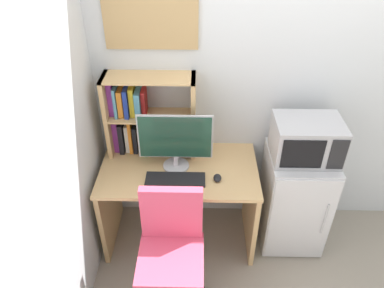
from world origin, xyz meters
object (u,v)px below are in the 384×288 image
object	(u,v)px
computer_mouse	(217,178)
mini_fridge	(294,199)
hutch_bookshelf	(139,116)
keyboard	(175,179)
microwave	(307,140)
wall_corkboard	(150,16)
monitor	(175,140)
desk_chair	(172,259)

from	to	relation	value
computer_mouse	mini_fridge	distance (m)	0.75
hutch_bookshelf	keyboard	size ratio (longest dim) A/B	1.56
keyboard	microwave	distance (m)	0.99
wall_corkboard	monitor	bearing A→B (deg)	-61.62
monitor	computer_mouse	bearing A→B (deg)	-25.59
desk_chair	wall_corkboard	distance (m)	1.66
desk_chair	wall_corkboard	world-z (taller)	wall_corkboard
computer_mouse	wall_corkboard	xyz separation A→B (m)	(-0.47, 0.45, 1.02)
hutch_bookshelf	computer_mouse	xyz separation A→B (m)	(0.60, -0.36, -0.30)
computer_mouse	mini_fridge	bearing A→B (deg)	14.17
computer_mouse	wall_corkboard	size ratio (longest dim) A/B	0.13
keyboard	microwave	xyz separation A→B (m)	(0.95, 0.18, 0.24)
keyboard	computer_mouse	world-z (taller)	computer_mouse
mini_fridge	wall_corkboard	bearing A→B (deg)	165.39
mini_fridge	keyboard	bearing A→B (deg)	-169.44
hutch_bookshelf	computer_mouse	size ratio (longest dim) A/B	7.93
keyboard	mini_fridge	distance (m)	1.02
microwave	wall_corkboard	xyz separation A→B (m)	(-1.12, 0.29, 0.79)
computer_mouse	desk_chair	world-z (taller)	desk_chair
microwave	computer_mouse	bearing A→B (deg)	-165.58
hutch_bookshelf	microwave	bearing A→B (deg)	-8.97
desk_chair	hutch_bookshelf	bearing A→B (deg)	109.52
computer_mouse	mini_fridge	world-z (taller)	mini_fridge
hutch_bookshelf	desk_chair	xyz separation A→B (m)	(0.28, -0.79, -0.67)
mini_fridge	desk_chair	size ratio (longest dim) A/B	0.93
hutch_bookshelf	desk_chair	distance (m)	1.08
keyboard	computer_mouse	bearing A→B (deg)	2.75
monitor	computer_mouse	distance (m)	0.41
desk_chair	mini_fridge	bearing A→B (deg)	31.83
hutch_bookshelf	mini_fridge	world-z (taller)	hutch_bookshelf
mini_fridge	wall_corkboard	xyz separation A→B (m)	(-1.12, 0.29, 1.37)
keyboard	hutch_bookshelf	bearing A→B (deg)	127.84
computer_mouse	wall_corkboard	bearing A→B (deg)	136.33
mini_fridge	computer_mouse	bearing A→B (deg)	-165.83
keyboard	desk_chair	xyz separation A→B (m)	(-0.01, -0.42, -0.36)
monitor	desk_chair	bearing A→B (deg)	-90.62
wall_corkboard	desk_chair	bearing A→B (deg)	-79.87
mini_fridge	wall_corkboard	size ratio (longest dim) A/B	1.33
computer_mouse	mini_fridge	size ratio (longest dim) A/B	0.10
microwave	monitor	bearing A→B (deg)	-179.01
monitor	desk_chair	world-z (taller)	monitor
microwave	desk_chair	bearing A→B (deg)	-148.04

